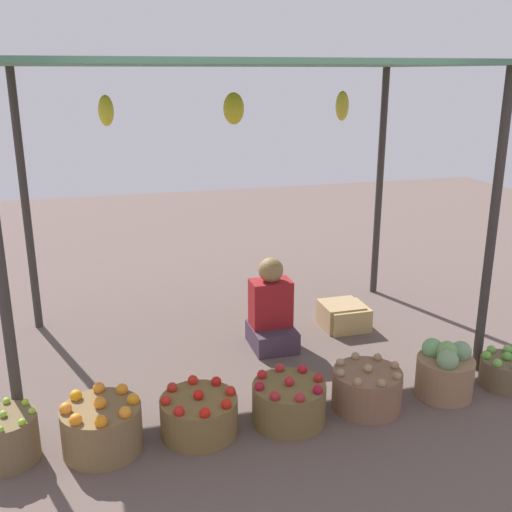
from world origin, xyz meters
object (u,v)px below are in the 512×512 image
at_px(basket_red_apples, 289,402).
at_px(wooden_crate_stacked_rear, 341,315).
at_px(vendor_person, 271,313).
at_px(basket_green_apples, 505,371).
at_px(basket_limes, 7,438).
at_px(basket_potatoes, 367,389).
at_px(basket_cabbages, 445,372).
at_px(basket_oranges, 102,427).
at_px(basket_red_tomatoes, 199,415).
at_px(wooden_crate_near_vendor, 346,317).

xyz_separation_m(basket_red_apples, wooden_crate_stacked_rear, (0.96, 1.35, -0.03)).
relative_size(vendor_person, basket_green_apples, 2.09).
distance_m(vendor_person, basket_limes, 2.29).
xyz_separation_m(basket_limes, basket_green_apples, (3.49, -0.03, -0.04)).
bearing_deg(basket_potatoes, basket_cabbages, 0.12).
height_order(basket_oranges, basket_red_tomatoes, basket_oranges).
bearing_deg(vendor_person, basket_limes, -151.22).
relative_size(basket_oranges, basket_potatoes, 1.02).
height_order(basket_red_apples, wooden_crate_near_vendor, basket_red_apples).
relative_size(basket_red_tomatoes, wooden_crate_stacked_rear, 1.42).
bearing_deg(basket_cabbages, basket_oranges, -179.73).
height_order(basket_oranges, basket_potatoes, basket_oranges).
relative_size(basket_limes, wooden_crate_stacked_rear, 1.06).
bearing_deg(basket_red_apples, basket_limes, 178.28).
xyz_separation_m(vendor_person, basket_oranges, (-1.45, -1.14, -0.14)).
distance_m(basket_potatoes, basket_cabbages, 0.62).
bearing_deg(wooden_crate_near_vendor, basket_red_apples, -127.09).
bearing_deg(wooden_crate_stacked_rear, basket_oranges, -148.29).
xyz_separation_m(basket_limes, basket_red_tomatoes, (1.17, -0.03, -0.02)).
distance_m(basket_red_apples, basket_potatoes, 0.58).
height_order(vendor_person, basket_potatoes, vendor_person).
bearing_deg(basket_limes, vendor_person, 28.78).
distance_m(basket_limes, basket_oranges, 0.56).
distance_m(basket_limes, basket_red_apples, 1.77).
bearing_deg(basket_limes, basket_red_tomatoes, -1.28).
height_order(basket_potatoes, wooden_crate_near_vendor, basket_potatoes).
xyz_separation_m(basket_red_tomatoes, wooden_crate_near_vendor, (1.60, 1.29, -0.02)).
bearing_deg(wooden_crate_near_vendor, vendor_person, -167.98).
distance_m(basket_oranges, basket_red_tomatoes, 0.61).
height_order(basket_red_apples, basket_green_apples, basket_red_apples).
relative_size(basket_green_apples, wooden_crate_stacked_rear, 1.05).
bearing_deg(basket_potatoes, wooden_crate_near_vendor, 72.26).
height_order(basket_green_apples, wooden_crate_stacked_rear, basket_green_apples).
height_order(basket_red_tomatoes, basket_red_apples, basket_red_apples).
relative_size(basket_potatoes, basket_green_apples, 1.30).
distance_m(vendor_person, wooden_crate_stacked_rear, 0.78).
bearing_deg(basket_red_tomatoes, basket_green_apples, -0.08).
bearing_deg(basket_limes, basket_cabbages, -0.66).
distance_m(vendor_person, wooden_crate_near_vendor, 0.80).
distance_m(basket_potatoes, wooden_crate_near_vendor, 1.36).
xyz_separation_m(basket_red_tomatoes, basket_red_apples, (0.60, -0.03, 0.01)).
bearing_deg(wooden_crate_stacked_rear, basket_limes, -154.56).
xyz_separation_m(vendor_person, basket_limes, (-2.00, -1.10, -0.15)).
height_order(vendor_person, wooden_crate_stacked_rear, vendor_person).
xyz_separation_m(basket_red_tomatoes, wooden_crate_stacked_rear, (1.57, 1.33, -0.02)).
relative_size(basket_cabbages, wooden_crate_near_vendor, 1.14).
xyz_separation_m(basket_potatoes, basket_cabbages, (0.62, 0.00, 0.04)).
xyz_separation_m(wooden_crate_near_vendor, wooden_crate_stacked_rear, (-0.03, 0.04, 0.01)).
bearing_deg(wooden_crate_stacked_rear, basket_green_apples, -60.41).
height_order(vendor_person, basket_green_apples, vendor_person).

